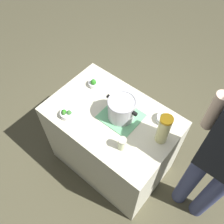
{
  "coord_description": "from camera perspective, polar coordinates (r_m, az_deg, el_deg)",
  "views": [
    {
      "loc": [
        0.76,
        -0.91,
        2.58
      ],
      "look_at": [
        0.0,
        0.0,
        0.94
      ],
      "focal_mm": 39.21,
      "sensor_mm": 36.0,
      "label": 1
    }
  ],
  "objects": [
    {
      "name": "lemonade_pitcher",
      "position": [
        1.86,
        11.95,
        -3.99
      ],
      "size": [
        0.1,
        0.1,
        0.28
      ],
      "color": "#E6DE8E",
      "rests_on": "counter_slab"
    },
    {
      "name": "cooking_pot",
      "position": [
        1.97,
        2.21,
        0.78
      ],
      "size": [
        0.3,
        0.23,
        0.2
      ],
      "color": "#B7B7BC",
      "rests_on": "dish_cloth"
    },
    {
      "name": "broccoli_bowl_center",
      "position": [
        2.07,
        -10.49,
        -0.4
      ],
      "size": [
        0.11,
        0.11,
        0.07
      ],
      "color": "silver",
      "rests_on": "counter_slab"
    },
    {
      "name": "broccoli_bowl_back",
      "position": [
        2.05,
        12.06,
        -1.44
      ],
      "size": [
        0.12,
        0.12,
        0.08
      ],
      "color": "silver",
      "rests_on": "counter_slab"
    },
    {
      "name": "broccoli_bowl_front",
      "position": [
        2.25,
        -4.24,
        6.76
      ],
      "size": [
        0.11,
        0.11,
        0.08
      ],
      "color": "silver",
      "rests_on": "counter_slab"
    },
    {
      "name": "mason_jar",
      "position": [
        1.85,
        2.38,
        -7.38
      ],
      "size": [
        0.07,
        0.07,
        0.12
      ],
      "color": "beige",
      "rests_on": "counter_slab"
    },
    {
      "name": "person_cook",
      "position": [
        1.92,
        24.1,
        -10.76
      ],
      "size": [
        0.5,
        0.2,
        1.76
      ],
      "color": "#3C426C",
      "rests_on": "ground_plane"
    },
    {
      "name": "counter_slab",
      "position": [
        2.44,
        0.0,
        -6.86
      ],
      "size": [
        1.11,
        0.74,
        0.89
      ],
      "primitive_type": "cube",
      "color": "beige",
      "rests_on": "ground_plane"
    },
    {
      "name": "dish_cloth",
      "position": [
        2.05,
        2.11,
        -0.98
      ],
      "size": [
        0.32,
        0.29,
        0.01
      ],
      "primitive_type": "cube",
      "color": "#67B17B",
      "rests_on": "counter_slab"
    },
    {
      "name": "ground_plane",
      "position": [
        2.84,
        0.0,
        -11.25
      ],
      "size": [
        8.0,
        8.0,
        0.0
      ],
      "primitive_type": "plane",
      "color": "#4F4B35"
    }
  ]
}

